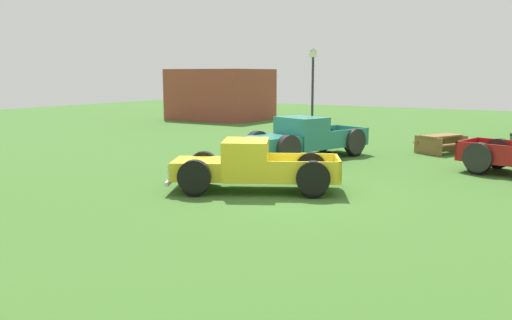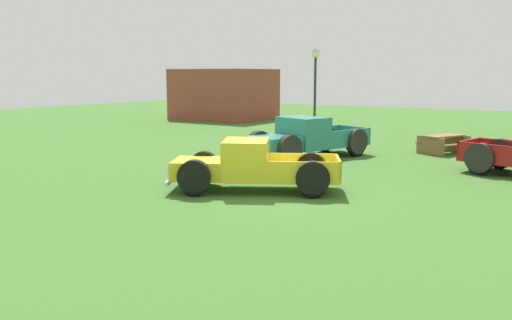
{
  "view_description": "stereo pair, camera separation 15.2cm",
  "coord_description": "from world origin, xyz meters",
  "views": [
    {
      "loc": [
        7.19,
        -12.99,
        3.34
      ],
      "look_at": [
        -0.87,
        -0.13,
        0.9
      ],
      "focal_mm": 37.86,
      "sensor_mm": 36.0,
      "label": 1
    },
    {
      "loc": [
        7.32,
        -12.91,
        3.34
      ],
      "look_at": [
        -0.87,
        -0.13,
        0.9
      ],
      "focal_mm": 37.86,
      "sensor_mm": 36.0,
      "label": 2
    }
  ],
  "objects": [
    {
      "name": "pickup_truck_foreground",
      "position": [
        -1.18,
        -0.3,
        0.7
      ],
      "size": [
        5.05,
        3.8,
        1.47
      ],
      "color": "yellow",
      "rests_on": "ground_plane"
    },
    {
      "name": "ground_plane",
      "position": [
        0.0,
        0.0,
        0.0
      ],
      "size": [
        80.0,
        80.0,
        0.0
      ],
      "primitive_type": "plane",
      "color": "#3D6B28"
    },
    {
      "name": "lamp_post_near",
      "position": [
        -4.74,
        11.31,
        2.39
      ],
      "size": [
        0.36,
        0.36,
        4.56
      ],
      "color": "#2D2D33",
      "rests_on": "ground_plane"
    },
    {
      "name": "picnic_table",
      "position": [
        1.81,
        10.33,
        0.49
      ],
      "size": [
        2.12,
        2.27,
        0.78
      ],
      "color": "olive",
      "rests_on": "ground_plane"
    },
    {
      "name": "pickup_truck_behind_right",
      "position": [
        -2.54,
        5.81,
        0.79
      ],
      "size": [
        3.61,
        5.72,
        1.65
      ],
      "color": "#2D8475",
      "rests_on": "ground_plane"
    },
    {
      "name": "brick_pavilion",
      "position": [
        -16.3,
        19.56,
        1.83
      ],
      "size": [
        6.37,
        5.46,
        3.65
      ],
      "color": "brown",
      "rests_on": "ground_plane"
    }
  ]
}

